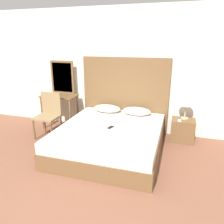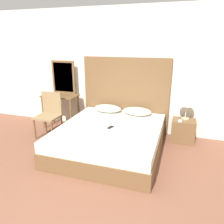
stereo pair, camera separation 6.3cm
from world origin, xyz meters
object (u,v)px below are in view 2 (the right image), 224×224
Objects in this scene: vanity_desk at (60,102)px; table_lamp at (187,102)px; phone_on_nightstand at (180,121)px; chair at (50,112)px; bed at (110,138)px; nightstand at (183,131)px; phone_on_bed at (110,127)px.

table_lamp is at bearing 2.90° from vanity_desk.
phone_on_nightstand is 2.73m from chair.
bed is 4.59× the size of table_lamp.
nightstand is 0.27m from phone_on_nightstand.
vanity_desk is at bearing -177.10° from table_lamp.
chair is (-2.79, -0.64, -0.29)m from table_lamp.
chair reaches higher than phone_on_nightstand.
phone_on_bed is at bearing -145.91° from nightstand.
phone_on_nightstand is at bearing -119.89° from table_lamp.
nightstand is 0.59× the size of vanity_desk.
bed is at bearing -9.91° from chair.
table_lamp is at bearing 34.07° from bed.
chair is (-2.77, -0.57, 0.31)m from nightstand.
phone_on_nightstand is 0.19× the size of vanity_desk.
vanity_desk is at bearing 151.93° from phone_on_bed.
bed is 1.54m from nightstand.
bed is at bearing -147.87° from nightstand.
table_lamp reaches higher than phone_on_nightstand.
table_lamp is (1.30, 0.95, 0.34)m from phone_on_bed.
nightstand is at bearing 11.53° from chair.
bed is at bearing -26.81° from vanity_desk.
phone_on_nightstand is (1.23, 0.73, 0.24)m from bed.
phone_on_bed is at bearing -147.16° from phone_on_nightstand.
phone_on_nightstand is (-0.10, -0.17, -0.36)m from table_lamp.
bed is 1.52m from chair.
vanity_desk is at bearing 179.52° from phone_on_nightstand.
phone_on_bed is 0.20× the size of vanity_desk.
bed is 1.70m from table_lamp.
chair is (0.02, -0.50, -0.09)m from vanity_desk.
bed is 4.43× the size of nightstand.
bed is 2.20× the size of chair.
phone_on_bed is 1.51m from chair.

